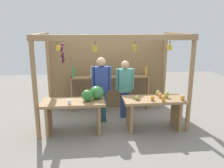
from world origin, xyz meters
The scene contains 7 objects.
ground_plane centered at (0.00, 0.00, 0.00)m, with size 12.00×12.00×0.00m, color gray.
market_stall centered at (0.00, 0.41, 1.28)m, with size 3.47×1.88×2.21m.
fruit_counter_left centered at (-0.78, -0.64, 0.65)m, with size 1.43×0.64×1.04m.
fruit_counter_right centered at (0.94, -0.67, 0.56)m, with size 1.41×0.64×0.90m.
bottle_shelf_unit centered at (0.03, 0.67, 0.79)m, with size 2.23×0.22×1.33m.
vendor_man centered at (-0.26, -0.13, 0.99)m, with size 0.48×0.22×1.65m.
vendor_woman centered at (0.36, 0.08, 0.91)m, with size 0.48×0.21×1.52m.
Camera 1 is at (-0.56, -5.57, 2.36)m, focal length 36.61 mm.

